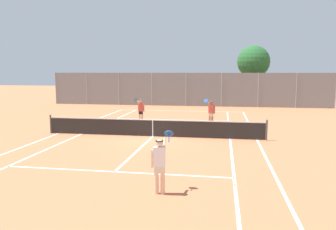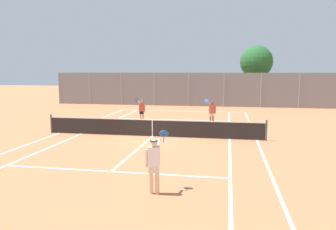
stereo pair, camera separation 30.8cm
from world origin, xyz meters
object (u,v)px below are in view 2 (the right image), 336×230
player_near_side (154,162)px  loose_tennis_ball_0 (230,185)px  player_far_right (212,112)px  player_far_left (142,110)px  tennis_net (152,127)px  loose_tennis_ball_1 (231,112)px  tree_behind_left (256,63)px

player_near_side → loose_tennis_ball_0: 2.55m
player_far_right → player_far_left: bearing=177.1°
tennis_net → loose_tennis_ball_0: 8.26m
player_near_side → tennis_net: bearing=103.5°
player_far_left → loose_tennis_ball_0: bearing=-63.0°
player_far_right → tennis_net: bearing=-124.9°
loose_tennis_ball_1 → tree_behind_left: (2.53, 7.88, 4.42)m
player_far_left → loose_tennis_ball_1: size_ratio=26.88×
tennis_net → loose_tennis_ball_0: tennis_net is taller
tennis_net → loose_tennis_ball_1: (4.31, 11.33, -0.48)m
tree_behind_left → player_far_right: bearing=-104.5°
player_far_left → player_far_right: 4.78m
player_near_side → loose_tennis_ball_1: (2.35, 19.48, -0.89)m
loose_tennis_ball_1 → player_near_side: bearing=-96.9°
player_near_side → loose_tennis_ball_0: bearing=25.0°
player_far_left → player_far_right: bearing=-2.9°
player_far_left → loose_tennis_ball_1: player_far_left is taller
player_far_right → loose_tennis_ball_0: 11.50m
player_near_side → loose_tennis_ball_1: bearing=83.1°
tennis_net → tree_behind_left: (6.84, 19.20, 3.94)m
loose_tennis_ball_1 → tennis_net: bearing=-110.8°
tennis_net → loose_tennis_ball_0: (4.12, -7.14, -0.48)m
tennis_net → loose_tennis_ball_1: tennis_net is taller
player_far_left → tree_behind_left: bearing=59.5°
player_near_side → player_far_left: size_ratio=1.00×
loose_tennis_ball_0 → loose_tennis_ball_1: 18.47m
tennis_net → player_far_right: 5.21m
tennis_net → tree_behind_left: tree_behind_left is taller
player_far_right → tree_behind_left: 15.83m
tennis_net → tree_behind_left: bearing=70.4°
tennis_net → player_far_left: size_ratio=6.76×
player_far_left → loose_tennis_ball_0: player_far_left is taller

